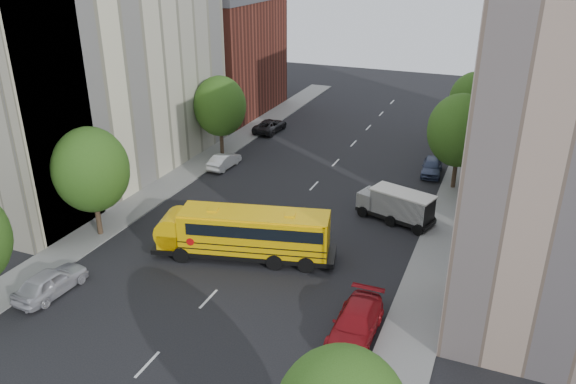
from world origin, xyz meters
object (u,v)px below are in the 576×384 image
Objects in this scene: parked_car_5 at (457,132)px; parked_car_1 at (224,161)px; safari_truck at (397,205)px; parked_car_0 at (51,282)px; parked_car_3 at (356,324)px; street_tree_2 at (220,106)px; parked_car_2 at (270,126)px; parked_car_4 at (432,167)px; street_tree_4 at (460,131)px; street_tree_1 at (91,170)px; school_bus at (242,232)px; street_tree_5 at (474,100)px.

parked_car_1 is at bearing -140.48° from parked_car_5.
parked_car_1 is (-16.94, 4.79, -0.63)m from safari_truck.
parked_car_3 is (17.60, 2.96, -0.01)m from parked_car_0.
parked_car_5 is (20.60, 13.65, -4.06)m from street_tree_2.
street_tree_2 is 1.27× the size of safari_truck.
safari_truck reaches higher than parked_car_2.
parked_car_1 is (1.91, -3.10, -4.16)m from street_tree_2.
street_tree_2 is 1.82× the size of parked_car_4.
safari_truck is 1.50× the size of parked_car_1.
street_tree_4 is at bearing -168.52° from parked_car_1.
street_tree_1 is at bearing -69.50° from parked_car_0.
parked_car_4 is (9.08, 19.42, -1.15)m from school_bus.
school_bus is 27.00m from parked_car_2.
parked_car_5 is at bearing 33.54° from street_tree_2.
school_bus is 10.47m from parked_car_3.
street_tree_4 reaches higher than street_tree_5.
street_tree_4 is (22.00, 18.00, 0.12)m from street_tree_1.
street_tree_1 reaches higher than parked_car_0.
street_tree_2 is at bearing -151.39° from street_tree_5.
parked_car_4 is at bearing -119.65° from parked_car_0.
safari_truck reaches higher than parked_car_3.
street_tree_1 reaches higher than school_bus.
school_bus is 16.43m from parked_car_1.
school_bus is (10.72, 1.09, -3.08)m from street_tree_1.
street_tree_5 is at bearing 28.61° from street_tree_2.
street_tree_5 is 25.46m from parked_car_1.
parked_car_1 is at bearing -171.23° from street_tree_4.
parked_car_3 is 1.27× the size of parked_car_4.
street_tree_1 is 1.05× the size of street_tree_5.
safari_truck is (-3.16, -19.90, -3.41)m from street_tree_5.
street_tree_2 is 1.55× the size of parked_car_2.
parked_car_0 is at bearing 93.40° from parked_car_2.
street_tree_1 is 37.20m from street_tree_5.
street_tree_5 is at bearing -140.37° from parked_car_1.
parked_car_3 is at bearing 123.21° from parked_car_2.
safari_truck is at bearing 166.90° from parked_car_1.
street_tree_2 is 9.47m from parked_car_2.
street_tree_5 reaches higher than parked_car_4.
street_tree_5 is at bearing 54.99° from school_bus.
school_bus is at bearing -114.94° from safari_truck.
school_bus is 21.47m from parked_car_4.
street_tree_4 reaches higher than parked_car_0.
parked_car_1 is 11.51m from parked_car_2.
safari_truck is (-3.16, -7.90, -3.78)m from street_tree_4.
street_tree_1 is 1.59× the size of parked_car_2.
parked_car_1 is (-20.09, -15.10, -4.04)m from street_tree_5.
street_tree_5 is 1.39× the size of parked_car_3.
parked_car_3 is 1.16× the size of parked_car_5.
parked_car_1 is at bearing -178.72° from safari_truck.
parked_car_1 is at bearing -167.19° from parked_car_4.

